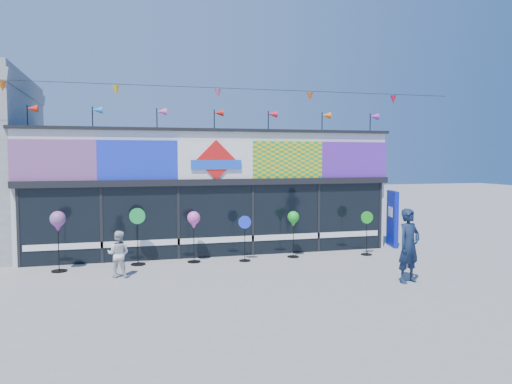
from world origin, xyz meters
name	(u,v)px	position (x,y,z in m)	size (l,w,h in m)	color
ground	(241,283)	(0.00, 0.00, 0.00)	(80.00, 80.00, 0.00)	gray
kite_shop	(203,188)	(0.00, 5.94, 2.05)	(16.00, 5.70, 5.31)	silver
blue_sign	(392,218)	(6.44, 3.65, 1.00)	(0.38, 1.00, 1.99)	#0A19A2
spinner_0	(58,223)	(-4.62, 2.52, 1.36)	(0.43, 0.43, 1.70)	black
spinner_1	(138,235)	(-2.46, 2.85, 0.90)	(0.47, 0.43, 1.69)	black
spinner_2	(194,222)	(-0.81, 2.78, 1.24)	(0.39, 0.39, 1.56)	black
spinner_3	(245,237)	(0.72, 2.54, 0.74)	(0.38, 0.36, 1.40)	black
spinner_4	(293,220)	(2.36, 2.71, 1.18)	(0.37, 0.37, 1.48)	black
spinner_5	(367,232)	(4.79, 2.44, 0.76)	(0.40, 0.37, 1.43)	black
adult_man	(409,246)	(4.12, -1.09, 0.94)	(0.69, 0.45, 1.89)	#121F39
child	(118,254)	(-3.01, 1.43, 0.62)	(0.60, 0.35, 1.24)	silver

